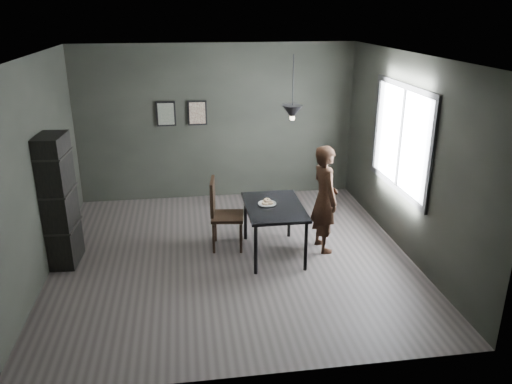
{
  "coord_description": "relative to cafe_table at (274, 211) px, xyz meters",
  "views": [
    {
      "loc": [
        -0.6,
        -6.39,
        3.37
      ],
      "look_at": [
        0.35,
        0.05,
        0.95
      ],
      "focal_mm": 35.0,
      "sensor_mm": 36.0,
      "label": 1
    }
  ],
  "objects": [
    {
      "name": "wood_chair",
      "position": [
        -0.73,
        0.32,
        -0.07
      ],
      "size": [
        0.51,
        0.51,
        1.06
      ],
      "rotation": [
        0.0,
        0.0,
        -0.13
      ],
      "color": "black",
      "rests_on": "ground"
    },
    {
      "name": "window_assembly",
      "position": [
        1.87,
        0.2,
        0.93
      ],
      "size": [
        0.04,
        1.96,
        1.56
      ],
      "color": "white",
      "rests_on": "ground"
    },
    {
      "name": "framed_print_right",
      "position": [
        -0.95,
        2.47,
        0.93
      ],
      "size": [
        0.34,
        0.04,
        0.44
      ],
      "color": "black",
      "rests_on": "ground"
    },
    {
      "name": "cafe_table",
      "position": [
        0.0,
        0.0,
        0.0
      ],
      "size": [
        0.8,
        1.2,
        0.75
      ],
      "color": "black",
      "rests_on": "ground"
    },
    {
      "name": "donut_pile",
      "position": [
        -0.09,
        0.06,
        0.12
      ],
      "size": [
        0.17,
        0.17,
        0.08
      ],
      "rotation": [
        0.0,
        0.0,
        -0.38
      ],
      "color": "beige",
      "rests_on": "white_plate"
    },
    {
      "name": "ceiling",
      "position": [
        -0.6,
        0.0,
        2.13
      ],
      "size": [
        5.0,
        5.0,
        0.02
      ],
      "color": "silver",
      "rests_on": "ground"
    },
    {
      "name": "woman",
      "position": [
        0.75,
        0.06,
        0.12
      ],
      "size": [
        0.45,
        0.62,
        1.58
      ],
      "primitive_type": "imported",
      "rotation": [
        0.0,
        0.0,
        1.71
      ],
      "color": "black",
      "rests_on": "ground"
    },
    {
      "name": "pendant_lamp",
      "position": [
        0.25,
        0.1,
        1.38
      ],
      "size": [
        0.28,
        0.28,
        0.86
      ],
      "color": "black",
      "rests_on": "ground"
    },
    {
      "name": "white_plate",
      "position": [
        -0.09,
        0.06,
        0.08
      ],
      "size": [
        0.23,
        0.23,
        0.01
      ],
      "primitive_type": "cylinder",
      "color": "silver",
      "rests_on": "cafe_table"
    },
    {
      "name": "ground",
      "position": [
        -0.6,
        0.0,
        -0.67
      ],
      "size": [
        5.0,
        5.0,
        0.0
      ],
      "primitive_type": "plane",
      "color": "#342F2D",
      "rests_on": "ground"
    },
    {
      "name": "shelf_unit",
      "position": [
        -2.92,
        0.19,
        0.24
      ],
      "size": [
        0.38,
        0.63,
        1.83
      ],
      "primitive_type": "cube",
      "rotation": [
        0.0,
        0.0,
        -0.07
      ],
      "color": "black",
      "rests_on": "ground"
    },
    {
      "name": "framed_print_left",
      "position": [
        -1.5,
        2.47,
        0.93
      ],
      "size": [
        0.34,
        0.04,
        0.44
      ],
      "color": "black",
      "rests_on": "ground"
    },
    {
      "name": "back_wall",
      "position": [
        -0.6,
        2.5,
        0.73
      ],
      "size": [
        5.0,
        0.1,
        2.8
      ],
      "primitive_type": "cube",
      "color": "black",
      "rests_on": "ground"
    }
  ]
}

